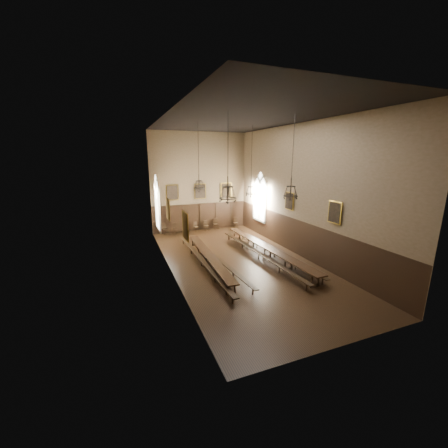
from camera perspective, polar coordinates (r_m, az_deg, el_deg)
floor at (r=18.46m, az=3.19°, el=-7.90°), size 9.00×18.00×0.02m
ceiling at (r=17.29m, az=3.62°, el=21.09°), size 9.00×18.00×0.02m
wall_back at (r=25.72m, az=-5.09°, el=8.60°), size 9.00×0.02×9.00m
wall_front at (r=10.00m, az=25.44°, el=-0.92°), size 9.00×0.02×9.00m
wall_left at (r=15.97m, az=-11.54°, el=5.21°), size 0.02×18.00×9.00m
wall_right at (r=19.61m, az=15.54°, el=6.54°), size 0.02×18.00×9.00m
wainscot_panelling at (r=18.03m, az=3.25°, el=-4.18°), size 9.00×18.00×2.50m
table_left at (r=17.81m, az=-3.12°, el=-7.47°), size 1.02×9.03×0.70m
table_right at (r=19.22m, az=8.98°, el=-5.82°), size 1.13×10.56×0.82m
bench_left_outer at (r=17.70m, az=-4.70°, el=-7.79°), size 0.42×10.80×0.49m
bench_left_inner at (r=17.98m, az=-1.31°, el=-7.50°), size 0.85×9.74×0.44m
bench_right_inner at (r=18.94m, az=7.21°, el=-6.39°), size 0.65×10.77×0.48m
bench_right_outer at (r=19.39m, az=10.41°, el=-6.11°), size 0.93×9.84×0.44m
chair_0 at (r=25.20m, az=-12.10°, el=-1.44°), size 0.58×0.58×1.04m
chair_1 at (r=25.33m, az=-10.22°, el=-1.34°), size 0.50×0.50×0.95m
chair_3 at (r=25.79m, az=-5.84°, el=-0.95°), size 0.50×0.50×0.90m
chair_4 at (r=26.06m, az=-3.73°, el=-0.72°), size 0.46×0.46×0.95m
chair_5 at (r=26.49m, az=-1.68°, el=-0.39°), size 0.47×0.47×1.04m
chair_7 at (r=27.10m, az=2.42°, el=-0.11°), size 0.51×0.51×1.00m
chandelier_back_left at (r=19.25m, az=-5.19°, el=8.38°), size 0.78×0.78×4.45m
chandelier_back_right at (r=20.65m, az=5.61°, el=7.27°), size 0.80×0.80×5.02m
chandelier_front_left at (r=14.19m, az=0.81°, el=6.51°), size 0.90×0.90×4.43m
chandelier_front_right at (r=15.83m, az=13.69°, el=6.79°), size 0.81×0.81×4.47m
portrait_back_0 at (r=25.08m, az=-10.71°, el=6.44°), size 1.10×0.12×1.40m
portrait_back_1 at (r=25.68m, az=-4.97°, el=6.80°), size 1.10×0.12×1.40m
portrait_back_2 at (r=26.52m, az=0.46°, el=7.07°), size 1.10×0.12×1.40m
portrait_left_0 at (r=17.10m, az=-11.57°, el=3.04°), size 0.12×1.00×1.30m
portrait_left_1 at (r=12.78m, az=-8.05°, el=-0.41°), size 0.12×1.00×1.30m
portrait_right_0 at (r=20.45m, az=13.44°, el=4.68°), size 0.12×1.00×1.30m
portrait_right_1 at (r=17.00m, az=22.02°, el=2.25°), size 0.12×1.00×1.30m
window_right at (r=24.30m, az=7.47°, el=5.62°), size 0.20×2.20×4.60m
window_left at (r=21.53m, az=-13.77°, el=4.30°), size 0.20×2.20×4.60m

